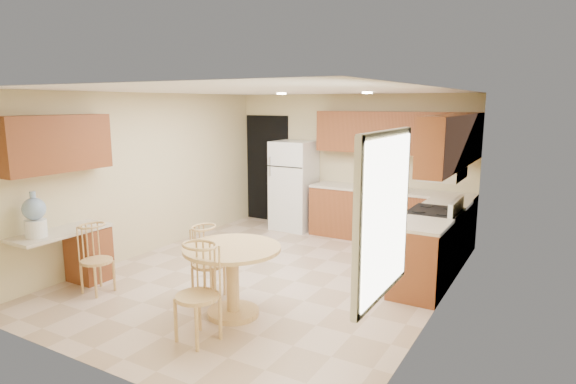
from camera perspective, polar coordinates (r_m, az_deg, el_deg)
The scene contains 30 objects.
floor at distance 6.72m, azimuth -2.31°, elevation -9.91°, with size 5.50×5.50×0.00m, color #C2A68D.
ceiling at distance 6.30m, azimuth -2.48°, elevation 11.91°, with size 4.50×5.50×0.02m, color white.
wall_back at distance 8.82m, azimuth 7.23°, elevation 3.31°, with size 4.50×0.02×2.50m, color #C8BA87.
wall_front at distance 4.38m, azimuth -22.07°, elevation -4.78°, with size 4.50×0.02×2.50m, color #C8BA87.
wall_left at distance 7.82m, azimuth -16.47°, elevation 2.04°, with size 0.02×5.50×2.50m, color #C8BA87.
wall_right at distance 5.55m, azimuth 17.66°, elevation -1.39°, with size 0.02×5.50×2.50m, color #C8BA87.
doorway at distance 9.64m, azimuth -2.47°, elevation 2.80°, with size 0.90×0.02×2.10m, color black.
base_cab_back at distance 8.38m, azimuth 11.83°, elevation -2.87°, with size 2.75×0.60×0.87m, color brown.
counter_back at distance 8.29m, azimuth 11.95°, elevation 0.19°, with size 2.75×0.63×0.04m, color beige.
base_cab_right_a at distance 7.56m, azimuth 18.17°, elevation -4.65°, with size 0.60×0.59×0.87m, color brown.
counter_right_a at distance 7.46m, azimuth 18.37°, elevation -1.28°, with size 0.63×0.59×0.04m, color beige.
base_cab_right_b at distance 6.20m, azimuth 15.32°, elevation -7.84°, with size 0.60×0.80×0.87m, color brown.
counter_right_b at distance 6.07m, azimuth 15.53°, elevation -3.76°, with size 0.63×0.80×0.04m, color beige.
upper_cab_back at distance 8.30m, azimuth 12.49°, elevation 6.86°, with size 2.75×0.33×0.70m, color brown.
upper_cab_right at distance 6.67m, azimuth 18.84°, elevation 5.70°, with size 0.33×2.42×0.70m, color brown.
upper_cab_left at distance 6.63m, azimuth -25.80°, elevation 5.18°, with size 0.33×1.40×0.70m, color brown.
sink at distance 8.29m, azimuth 11.79°, elevation 0.35°, with size 0.78×0.44×0.01m, color silver.
range_hood at distance 6.71m, azimuth 17.86°, elevation 2.07°, with size 0.50×0.76×0.14m, color silver.
desk_pedestal at distance 6.99m, azimuth -22.52°, elevation -6.81°, with size 0.48×0.42×0.72m, color brown.
desk_top at distance 6.68m, azimuth -25.33°, elevation -4.35°, with size 0.50×1.20×0.04m, color beige.
window at distance 3.75m, azimuth 11.36°, elevation -2.77°, with size 0.06×1.12×1.30m.
can_light_a at distance 7.59m, azimuth -0.77°, elevation 11.58°, with size 0.14×0.14×0.02m, color white.
can_light_b at distance 6.97m, azimuth 9.37°, elevation 11.53°, with size 0.14×0.14×0.02m, color white.
refrigerator at distance 8.98m, azimuth 0.70°, elevation 0.79°, with size 0.73×0.71×1.65m.
stove at distance 6.92m, azimuth 16.80°, elevation -5.68°, with size 0.65×0.76×1.09m.
dining_table at distance 5.42m, azimuth -6.61°, elevation -9.24°, with size 1.08×1.08×0.80m.
chair_table_a at distance 5.86m, azimuth -10.00°, elevation -7.61°, with size 0.39×0.51×0.89m.
chair_table_b at distance 4.82m, azimuth -11.50°, elevation -10.98°, with size 0.43×0.44×0.98m.
chair_desk at distance 6.42m, azimuth -22.37°, elevation -6.79°, with size 0.38×0.49×0.86m.
water_crock at distance 6.45m, azimuth -27.82°, elevation -2.59°, with size 0.27×0.27×0.55m.
Camera 1 is at (3.38, -5.32, 2.35)m, focal length 30.00 mm.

